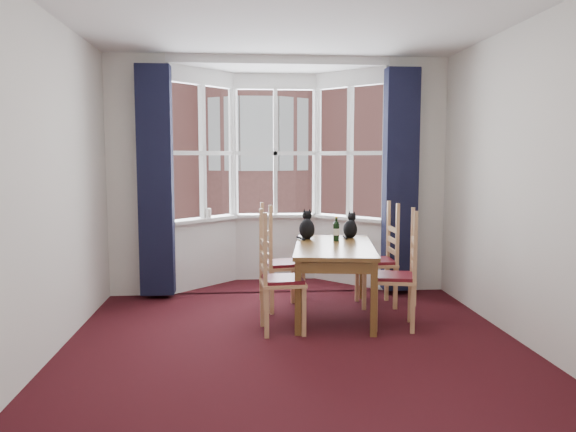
{
  "coord_description": "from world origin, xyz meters",
  "views": [
    {
      "loc": [
        -0.44,
        -4.41,
        1.63
      ],
      "look_at": [
        0.01,
        1.05,
        1.05
      ],
      "focal_mm": 35.0,
      "sensor_mm": 36.0,
      "label": 1
    }
  ],
  "objects": [
    {
      "name": "wall_near",
      "position": [
        0.0,
        -2.25,
        1.4
      ],
      "size": [
        4.0,
        0.0,
        4.0
      ],
      "primitive_type": "plane",
      "rotation": [
        -1.57,
        0.0,
        0.0
      ],
      "color": "silver",
      "rests_on": "floor"
    },
    {
      "name": "chair_right_far",
      "position": [
        1.11,
        1.54,
        0.47
      ],
      "size": [
        0.4,
        0.42,
        0.92
      ],
      "color": "tan",
      "rests_on": "floor"
    },
    {
      "name": "cat_left",
      "position": [
        0.27,
        1.67,
        0.86
      ],
      "size": [
        0.2,
        0.26,
        0.33
      ],
      "color": "black",
      "rests_on": "dining_table"
    },
    {
      "name": "wall_right",
      "position": [
        2.0,
        0.0,
        1.4
      ],
      "size": [
        0.0,
        4.5,
        4.5
      ],
      "primitive_type": "plane",
      "rotation": [
        1.57,
        0.0,
        -1.57
      ],
      "color": "silver",
      "rests_on": "floor"
    },
    {
      "name": "cat_right",
      "position": [
        0.76,
        1.7,
        0.84
      ],
      "size": [
        0.22,
        0.25,
        0.3
      ],
      "color": "black",
      "rests_on": "dining_table"
    },
    {
      "name": "dining_table",
      "position": [
        0.5,
        1.2,
        0.65
      ],
      "size": [
        0.98,
        1.56,
        0.73
      ],
      "color": "brown",
      "rests_on": "floor"
    },
    {
      "name": "wall_left",
      "position": [
        -2.0,
        0.0,
        1.4
      ],
      "size": [
        0.0,
        4.5,
        4.5
      ],
      "primitive_type": "plane",
      "rotation": [
        1.57,
        0.0,
        1.57
      ],
      "color": "silver",
      "rests_on": "floor"
    },
    {
      "name": "wall_back_pier_right",
      "position": [
        1.65,
        2.25,
        1.4
      ],
      "size": [
        0.7,
        0.12,
        2.8
      ],
      "primitive_type": "cube",
      "color": "silver",
      "rests_on": "floor"
    },
    {
      "name": "bay_window",
      "position": [
        0.0,
        2.75,
        1.4
      ],
      "size": [
        2.76,
        0.94,
        2.8
      ],
      "color": "white",
      "rests_on": "floor"
    },
    {
      "name": "curtain_right",
      "position": [
        1.42,
        2.07,
        1.35
      ],
      "size": [
        0.38,
        0.22,
        2.6
      ],
      "primitive_type": "cube",
      "color": "black",
      "rests_on": "floor"
    },
    {
      "name": "wall_back_pier_left",
      "position": [
        -1.65,
        2.25,
        1.4
      ],
      "size": [
        0.7,
        0.12,
        2.8
      ],
      "primitive_type": "cube",
      "color": "silver",
      "rests_on": "floor"
    },
    {
      "name": "chair_left_far",
      "position": [
        -0.1,
        1.47,
        0.47
      ],
      "size": [
        0.48,
        0.49,
        0.92
      ],
      "color": "tan",
      "rests_on": "floor"
    },
    {
      "name": "tenement_building",
      "position": [
        0.0,
        14.01,
        1.6
      ],
      "size": [
        18.4,
        7.8,
        15.2
      ],
      "color": "#8F514A",
      "rests_on": "street"
    },
    {
      "name": "chair_right_near",
      "position": [
        1.09,
        0.73,
        0.47
      ],
      "size": [
        0.49,
        0.5,
        0.92
      ],
      "color": "tan",
      "rests_on": "floor"
    },
    {
      "name": "curtain_left",
      "position": [
        -1.42,
        2.07,
        1.35
      ],
      "size": [
        0.38,
        0.22,
        2.6
      ],
      "primitive_type": "cube",
      "color": "black",
      "rests_on": "floor"
    },
    {
      "name": "wine_bottle",
      "position": [
        0.56,
        1.48,
        0.84
      ],
      "size": [
        0.07,
        0.07,
        0.26
      ],
      "color": "black",
      "rests_on": "dining_table"
    },
    {
      "name": "candle_tall",
      "position": [
        -0.86,
        2.6,
        0.93
      ],
      "size": [
        0.06,
        0.06,
        0.12
      ],
      "primitive_type": "cylinder",
      "color": "white",
      "rests_on": "bay_window"
    },
    {
      "name": "chair_left_near",
      "position": [
        -0.16,
        0.69,
        0.47
      ],
      "size": [
        0.43,
        0.45,
        0.92
      ],
      "color": "tan",
      "rests_on": "floor"
    },
    {
      "name": "ceiling",
      "position": [
        0.0,
        0.0,
        2.8
      ],
      "size": [
        4.5,
        4.5,
        0.0
      ],
      "primitive_type": "plane",
      "rotation": [
        3.14,
        0.0,
        0.0
      ],
      "color": "white",
      "rests_on": "floor"
    },
    {
      "name": "floor",
      "position": [
        0.0,
        0.0,
        0.0
      ],
      "size": [
        4.5,
        4.5,
        0.0
      ],
      "primitive_type": "plane",
      "color": "black",
      "rests_on": "ground"
    },
    {
      "name": "street",
      "position": [
        0.0,
        32.25,
        -6.0
      ],
      "size": [
        80.0,
        80.0,
        0.0
      ],
      "primitive_type": "plane",
      "color": "#333335",
      "rests_on": "ground"
    }
  ]
}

